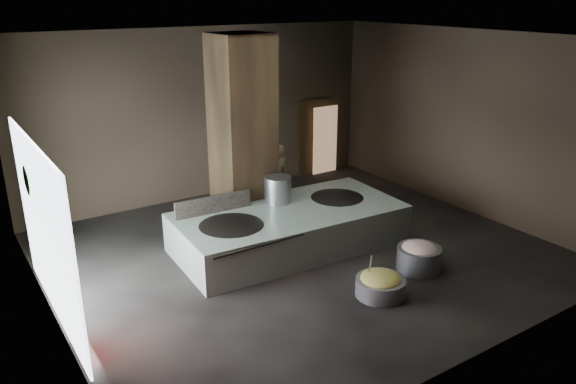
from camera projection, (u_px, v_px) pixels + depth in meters
floor at (300, 255)px, 12.15m from camera, size 10.00×9.00×0.10m
ceiling at (302, 35)px, 10.59m from camera, size 10.00×9.00×0.10m
back_wall at (204, 114)px, 14.94m from camera, size 10.00×0.10×4.50m
front_wall at (487, 226)px, 7.80m from camera, size 10.00×0.10×4.50m
left_wall at (35, 201)px, 8.75m from camera, size 0.10×9.00×4.50m
right_wall at (467, 122)px, 13.99m from camera, size 0.10×9.00×4.50m
pillar at (243, 135)px, 12.71m from camera, size 1.20×1.20×4.50m
hearth_platform at (290, 228)px, 12.31m from camera, size 5.06×2.63×0.86m
platform_cap at (290, 212)px, 12.18m from camera, size 4.83×2.32×0.03m
wok_left at (232, 230)px, 11.41m from camera, size 1.56×1.56×0.43m
wok_left_rim at (231, 227)px, 11.39m from camera, size 1.59×1.59×0.05m
wok_right at (337, 202)px, 12.94m from camera, size 1.45×1.45×0.41m
wok_right_rim at (337, 199)px, 12.92m from camera, size 1.48×1.48×0.05m
stock_pot at (278, 191)px, 12.53m from camera, size 0.60×0.60×0.64m
splash_guard at (213, 205)px, 11.94m from camera, size 1.72×0.16×0.43m
cook at (277, 179)px, 14.05m from camera, size 0.69×0.47×1.80m
veg_basin at (380, 287)px, 10.37m from camera, size 1.08×1.08×0.34m
veg_fill at (381, 278)px, 10.31m from camera, size 0.76×0.76×0.23m
ladle at (370, 268)px, 10.29m from camera, size 0.24×0.31×0.66m
meat_basin at (419, 258)px, 11.32m from camera, size 1.13×1.13×0.49m
meat_fill at (419, 249)px, 11.25m from camera, size 0.73×0.73×0.28m
doorway_near at (246, 150)px, 15.88m from camera, size 1.18×0.08×2.38m
doorway_near_glow at (248, 154)px, 15.68m from camera, size 0.84×0.04×1.99m
doorway_far at (315, 138)px, 17.12m from camera, size 1.18×0.08×2.38m
doorway_far_glow at (325, 140)px, 17.11m from camera, size 0.87×0.04×2.06m
left_opening at (46, 233)px, 9.18m from camera, size 0.04×4.20×3.10m
pavilion_sliver at (76, 307)px, 8.45m from camera, size 0.05×0.90×1.70m
tree_silhouette at (33, 179)px, 9.89m from camera, size 0.28×1.10×1.10m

